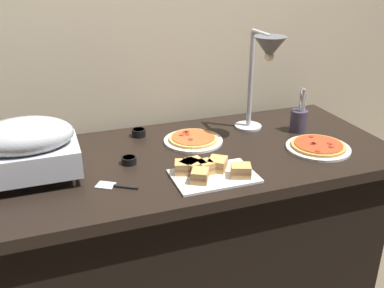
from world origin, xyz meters
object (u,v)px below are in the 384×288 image
at_px(sandwich_platter, 208,171).
at_px(sauce_cup_far, 129,160).
at_px(heat_lamp, 266,58).
at_px(pizza_plate_front, 193,140).
at_px(serving_spatula, 115,186).
at_px(sauce_cup_near, 139,132).
at_px(chafing_dish, 26,147).
at_px(pizza_plate_center, 318,147).
at_px(utensil_holder, 299,120).

height_order(sandwich_platter, sauce_cup_far, sandwich_platter).
relative_size(heat_lamp, pizza_plate_front, 1.79).
bearing_deg(serving_spatula, sauce_cup_far, 62.66).
bearing_deg(sauce_cup_near, heat_lamp, -20.51).
bearing_deg(pizza_plate_front, sandwich_platter, -99.95).
xyz_separation_m(chafing_dish, sandwich_platter, (0.68, -0.21, -0.12)).
distance_m(heat_lamp, pizza_plate_front, 0.51).
bearing_deg(pizza_plate_center, sandwich_platter, -172.41).
bearing_deg(heat_lamp, pizza_plate_center, -51.01).
distance_m(sandwich_platter, utensil_holder, 0.69).
height_order(chafing_dish, pizza_plate_center, chafing_dish).
height_order(sandwich_platter, utensil_holder, utensil_holder).
bearing_deg(sauce_cup_far, serving_spatula, -117.34).
distance_m(chafing_dish, utensil_holder, 1.31).
xyz_separation_m(utensil_holder, serving_spatula, (-0.99, -0.27, -0.06)).
xyz_separation_m(pizza_plate_front, utensil_holder, (0.56, -0.05, 0.05)).
distance_m(utensil_holder, serving_spatula, 1.03).
relative_size(heat_lamp, pizza_plate_center, 1.72).
bearing_deg(heat_lamp, chafing_dish, -174.91).
bearing_deg(serving_spatula, utensil_holder, 15.11).
height_order(heat_lamp, utensil_holder, heat_lamp).
relative_size(pizza_plate_front, pizza_plate_center, 0.96).
xyz_separation_m(pizza_plate_front, pizza_plate_center, (0.52, -0.28, 0.00)).
bearing_deg(sauce_cup_far, chafing_dish, -177.39).
xyz_separation_m(chafing_dish, pizza_plate_front, (0.74, 0.15, -0.13)).
distance_m(sauce_cup_near, sauce_cup_far, 0.31).
bearing_deg(chafing_dish, sauce_cup_far, 2.61).
xyz_separation_m(sauce_cup_near, sauce_cup_far, (-0.11, -0.29, -0.00)).
distance_m(heat_lamp, utensil_holder, 0.40).
height_order(heat_lamp, sauce_cup_far, heat_lamp).
bearing_deg(pizza_plate_front, sauce_cup_near, 145.03).
bearing_deg(chafing_dish, serving_spatula, -28.51).
distance_m(pizza_plate_front, utensil_holder, 0.56).
xyz_separation_m(heat_lamp, serving_spatula, (-0.78, -0.26, -0.39)).
height_order(pizza_plate_front, sandwich_platter, sandwich_platter).
relative_size(sauce_cup_near, utensil_holder, 0.30).
height_order(heat_lamp, serving_spatula, heat_lamp).
relative_size(heat_lamp, sauce_cup_near, 7.37).
height_order(chafing_dish, sauce_cup_far, chafing_dish).
relative_size(pizza_plate_center, sandwich_platter, 0.87).
xyz_separation_m(chafing_dish, sauce_cup_near, (0.51, 0.31, -0.13)).
bearing_deg(sauce_cup_far, pizza_plate_front, 20.65).
height_order(pizza_plate_center, serving_spatula, pizza_plate_center).
distance_m(pizza_plate_front, sauce_cup_far, 0.37).
relative_size(sauce_cup_far, serving_spatula, 0.40).
bearing_deg(chafing_dish, utensil_holder, 4.48).
bearing_deg(heat_lamp, pizza_plate_front, 171.37).
bearing_deg(chafing_dish, sauce_cup_near, 30.99).
xyz_separation_m(heat_lamp, pizza_plate_center, (0.18, -0.23, -0.38)).
distance_m(chafing_dish, sauce_cup_near, 0.61).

